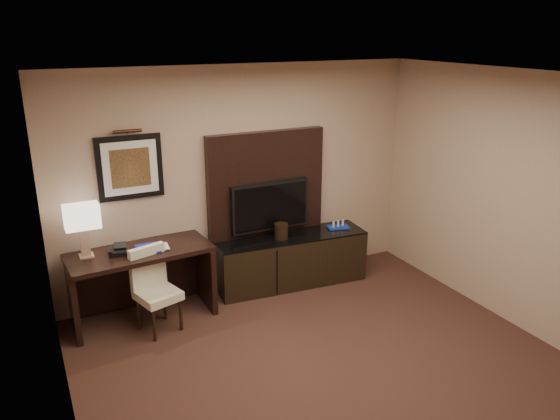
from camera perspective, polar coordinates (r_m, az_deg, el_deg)
floor at (r=5.15m, az=7.54°, el=-18.49°), size 4.50×5.00×0.01m
ceiling at (r=4.14m, az=9.15°, el=12.98°), size 4.50×5.00×0.01m
wall_back at (r=6.56m, az=-4.06°, el=3.19°), size 4.50×0.01×2.70m
wall_left at (r=3.79m, az=-21.64°, el=-10.14°), size 0.01×5.00×2.70m
wall_right at (r=5.98m, az=26.40°, el=-0.31°), size 0.01×5.00×2.70m
desk at (r=6.22m, az=-14.18°, el=-7.56°), size 1.56×0.76×0.81m
credenza at (r=6.86m, az=1.13°, el=-5.19°), size 1.91×0.67×0.65m
tv_wall_panel at (r=6.65m, az=-1.46°, el=2.71°), size 1.50×0.12×1.30m
tv at (r=6.63m, az=-1.07°, el=0.43°), size 1.00×0.08×0.60m
artwork at (r=6.12m, az=-15.41°, el=4.31°), size 0.70×0.04×0.70m
picture_light at (r=6.00m, az=-15.66°, el=7.94°), size 0.04×0.04×0.30m
desk_chair at (r=5.94m, az=-12.62°, el=-8.60°), size 0.51×0.56×0.84m
table_lamp at (r=5.95m, az=-19.87°, el=-1.83°), size 0.39×0.23×0.63m
desk_phone at (r=6.00m, az=-16.57°, el=-4.05°), size 0.21×0.20×0.09m
blue_folder at (r=6.06m, az=-13.65°, el=-3.96°), size 0.23×0.31×0.02m
book at (r=6.02m, az=-13.13°, el=-3.05°), size 0.16×0.03×0.21m
ice_bucket at (r=6.61m, az=0.12°, el=-2.23°), size 0.22×0.22×0.19m
minibar_tray at (r=7.01m, az=6.09°, el=-1.49°), size 0.30×0.23×0.10m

